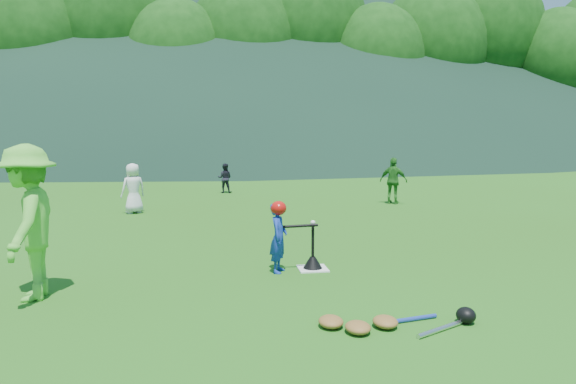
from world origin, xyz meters
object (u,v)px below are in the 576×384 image
(home_plate, at_px, (313,269))
(equipment_pile, at_px, (386,322))
(adult_coach, at_px, (29,222))
(fielder_a, at_px, (133,188))
(batting_tee, at_px, (313,261))
(fielder_b, at_px, (225,178))
(fielder_c, at_px, (393,181))
(batter_child, at_px, (279,238))

(home_plate, height_order, equipment_pile, equipment_pile)
(adult_coach, height_order, fielder_a, adult_coach)
(adult_coach, distance_m, equipment_pile, 4.64)
(adult_coach, bearing_deg, batting_tee, 101.93)
(batting_tee, bearing_deg, fielder_a, 119.53)
(batting_tee, bearing_deg, fielder_b, 95.57)
(fielder_a, height_order, fielder_b, fielder_a)
(home_plate, xyz_separation_m, fielder_a, (-3.37, 5.95, 0.62))
(home_plate, height_order, fielder_c, fielder_c)
(batter_child, relative_size, fielder_c, 0.83)
(home_plate, distance_m, batting_tee, 0.12)
(fielder_b, xyz_separation_m, batting_tee, (0.94, -9.64, -0.34))
(home_plate, bearing_deg, batting_tee, 0.00)
(home_plate, relative_size, batting_tee, 0.66)
(adult_coach, xyz_separation_m, fielder_c, (7.47, 7.32, -0.36))
(home_plate, xyz_separation_m, batter_child, (-0.55, -0.08, 0.52))
(adult_coach, bearing_deg, fielder_b, 163.91)
(home_plate, bearing_deg, fielder_a, 119.53)
(fielder_b, relative_size, batting_tee, 1.39)
(fielder_a, distance_m, batting_tee, 6.86)
(adult_coach, height_order, equipment_pile, adult_coach)
(fielder_a, xyz_separation_m, fielder_b, (2.43, 3.69, -0.15))
(home_plate, bearing_deg, adult_coach, -167.66)
(batter_child, bearing_deg, fielder_c, -11.79)
(batting_tee, bearing_deg, home_plate, 0.00)
(fielder_c, xyz_separation_m, equipment_pile, (-3.26, -9.04, -0.58))
(adult_coach, xyz_separation_m, equipment_pile, (4.20, -1.72, -0.94))
(fielder_c, bearing_deg, fielder_a, 36.52)
(home_plate, xyz_separation_m, fielder_b, (-0.94, 9.64, 0.46))
(fielder_b, distance_m, fielder_c, 5.52)
(home_plate, bearing_deg, fielder_c, 61.04)
(batting_tee, bearing_deg, equipment_pile, -82.96)
(batter_child, distance_m, batting_tee, 0.69)
(batter_child, bearing_deg, adult_coach, 123.40)
(batter_child, distance_m, fielder_a, 6.66)
(batting_tee, bearing_deg, fielder_c, 61.04)
(batter_child, relative_size, fielder_b, 1.13)
(fielder_a, relative_size, fielder_c, 0.97)
(fielder_b, xyz_separation_m, equipment_pile, (1.26, -12.21, -0.41))
(home_plate, relative_size, fielder_c, 0.35)
(fielder_a, xyz_separation_m, batting_tee, (3.37, -5.95, -0.50))
(batter_child, bearing_deg, fielder_b, 22.75)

